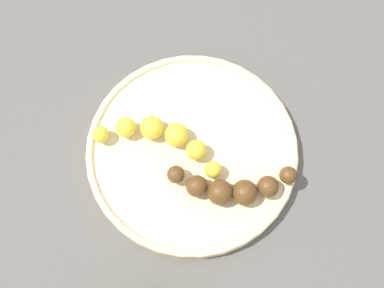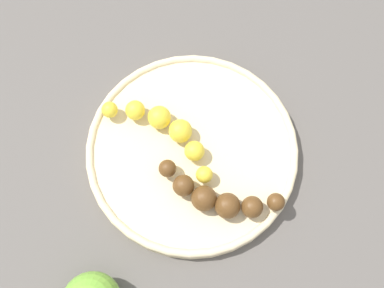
% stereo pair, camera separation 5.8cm
% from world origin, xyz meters
% --- Properties ---
extents(ground_plane, '(2.40, 2.40, 0.00)m').
position_xyz_m(ground_plane, '(0.00, 0.00, 0.00)').
color(ground_plane, '#56514C').
extents(fruit_bowl, '(0.27, 0.27, 0.02)m').
position_xyz_m(fruit_bowl, '(0.00, 0.00, 0.01)').
color(fruit_bowl, beige).
rests_on(fruit_bowl, ground_plane).
extents(banana_yellow, '(0.11, 0.15, 0.03)m').
position_xyz_m(banana_yellow, '(0.02, -0.03, 0.03)').
color(banana_yellow, yellow).
rests_on(banana_yellow, fruit_bowl).
extents(banana_overripe, '(0.13, 0.11, 0.03)m').
position_xyz_m(banana_overripe, '(-0.00, 0.07, 0.03)').
color(banana_overripe, '#593819').
rests_on(banana_overripe, fruit_bowl).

